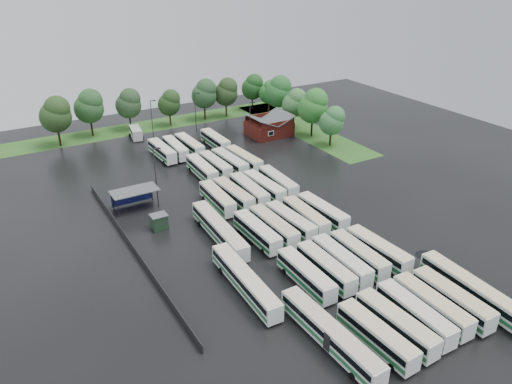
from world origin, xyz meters
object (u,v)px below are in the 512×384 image
artic_bus_east (473,291)px  minibus (136,133)px  brick_building (269,128)px  artic_bus_west_a (330,334)px

artic_bus_east → minibus: artic_bus_east is taller
brick_building → minibus: bearing=153.6°
artic_bus_west_a → artic_bus_east: (21.19, -2.99, -0.00)m
artic_bus_west_a → artic_bus_east: bearing=-9.1°
artic_bus_east → brick_building: bearing=82.9°
artic_bus_west_a → minibus: bearing=86.3°
brick_building → artic_bus_west_a: size_ratio=0.61×
artic_bus_east → minibus: (-17.54, 83.54, -0.19)m
artic_bus_east → minibus: bearing=104.5°
brick_building → minibus: (-29.29, 14.51, -0.37)m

